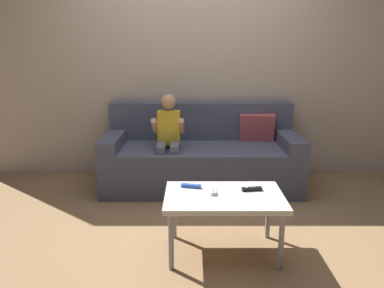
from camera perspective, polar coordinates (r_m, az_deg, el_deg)
ground_plane at (r=3.05m, az=1.01°, el=-13.04°), size 9.79×9.79×0.00m
wall_back at (r=4.14m, az=0.77°, el=12.26°), size 4.89×0.05×2.50m
couch at (r=3.90m, az=1.59°, el=-2.12°), size 1.95×0.80×0.83m
person_seated_on_couch at (r=3.67m, az=-3.47°, el=1.02°), size 0.31×0.38×0.96m
coffee_table at (r=2.62m, az=4.92°, el=-8.49°), size 0.80×0.53×0.43m
game_remote_black_near_edge at (r=2.69m, az=9.06°, el=-6.69°), size 0.14×0.06×0.03m
game_remote_white_center at (r=2.63m, az=3.18°, el=-6.98°), size 0.05×0.14×0.03m
game_remote_blue_far_corner at (r=2.71m, az=-0.05°, el=-6.31°), size 0.14×0.07×0.03m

